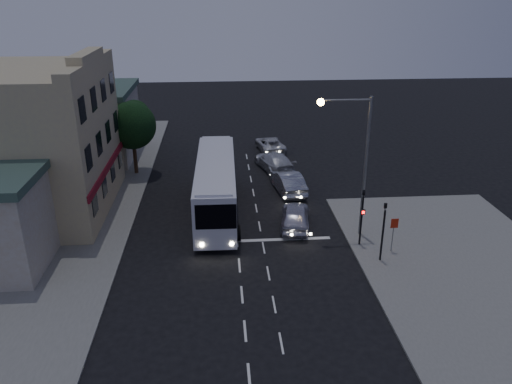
{
  "coord_description": "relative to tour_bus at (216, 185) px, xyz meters",
  "views": [
    {
      "loc": [
        -0.94,
        -26.23,
        15.05
      ],
      "look_at": [
        1.41,
        4.79,
        2.2
      ],
      "focal_mm": 35.0,
      "sensor_mm": 36.0,
      "label": 1
    }
  ],
  "objects": [
    {
      "name": "road_markings",
      "position": [
        2.57,
        -3.25,
        -2.1
      ],
      "size": [
        8.0,
        30.55,
        0.01
      ],
      "color": "silver",
      "rests_on": "ground"
    },
    {
      "name": "car_sedan_c",
      "position": [
        5.31,
        14.1,
        -1.42
      ],
      "size": [
        2.93,
        5.17,
        1.36
      ],
      "primitive_type": "imported",
      "rotation": [
        0.0,
        0.0,
        3.28
      ],
      "color": "silver",
      "rests_on": "ground"
    },
    {
      "name": "traffic_signal_side",
      "position": [
        9.59,
        -7.75,
        0.32
      ],
      "size": [
        0.18,
        0.15,
        4.1
      ],
      "color": "black",
      "rests_on": "sidewalk_near"
    },
    {
      "name": "street_tree",
      "position": [
        -6.92,
        8.47,
        2.39
      ],
      "size": [
        4.0,
        4.0,
        6.2
      ],
      "color": "black",
      "rests_on": "sidewalk_far"
    },
    {
      "name": "car_suv",
      "position": [
        5.28,
        -2.75,
        -1.31
      ],
      "size": [
        2.62,
        4.92,
        1.59
      ],
      "primitive_type": "imported",
      "rotation": [
        0.0,
        0.0,
        2.98
      ],
      "color": "#B6B5C9",
      "rests_on": "ground"
    },
    {
      "name": "sidewalk_far",
      "position": [
        -11.71,
        1.45,
        -2.04
      ],
      "size": [
        12.0,
        50.0,
        0.12
      ],
      "primitive_type": "cube",
      "color": "slate",
      "rests_on": "ground"
    },
    {
      "name": "traffic_signal_main",
      "position": [
        8.89,
        -5.78,
        0.32
      ],
      "size": [
        0.25,
        0.35,
        4.1
      ],
      "color": "black",
      "rests_on": "sidewalk_near"
    },
    {
      "name": "streetlight",
      "position": [
        8.63,
        -4.35,
        3.63
      ],
      "size": [
        3.32,
        0.44,
        9.0
      ],
      "color": "slate",
      "rests_on": "sidewalk_near"
    },
    {
      "name": "car_sedan_b",
      "position": [
        5.11,
        8.56,
        -1.3
      ],
      "size": [
        3.56,
        5.91,
        1.6
      ],
      "primitive_type": "imported",
      "rotation": [
        0.0,
        0.0,
        3.39
      ],
      "color": "silver",
      "rests_on": "ground"
    },
    {
      "name": "main_building",
      "position": [
        -12.67,
        1.45,
        3.05
      ],
      "size": [
        10.12,
        12.0,
        11.0
      ],
      "color": "tan",
      "rests_on": "sidewalk_far"
    },
    {
      "name": "tour_bus",
      "position": [
        0.0,
        0.0,
        0.0
      ],
      "size": [
        3.02,
        12.73,
        3.89
      ],
      "rotation": [
        0.0,
        0.0,
        -0.01
      ],
      "color": "silver",
      "rests_on": "ground"
    },
    {
      "name": "ground",
      "position": [
        1.29,
        -6.55,
        -2.1
      ],
      "size": [
        120.0,
        120.0,
        0.0
      ],
      "primitive_type": "plane",
      "color": "black"
    },
    {
      "name": "low_building_north",
      "position": [
        -12.21,
        13.45,
        1.29
      ],
      "size": [
        9.4,
        9.4,
        6.5
      ],
      "color": "#B1AFAB",
      "rests_on": "sidewalk_far"
    },
    {
      "name": "sidewalk_near",
      "position": [
        14.29,
        -10.55,
        -2.04
      ],
      "size": [
        12.0,
        24.0,
        0.12
      ],
      "primitive_type": "cube",
      "color": "slate",
      "rests_on": "ground"
    },
    {
      "name": "regulatory_sign",
      "position": [
        10.59,
        -6.79,
        -0.51
      ],
      "size": [
        0.45,
        0.12,
        2.2
      ],
      "color": "slate",
      "rests_on": "sidewalk_near"
    },
    {
      "name": "car_sedan_a",
      "position": [
        5.62,
        3.37,
        -1.27
      ],
      "size": [
        2.46,
        5.26,
        1.67
      ],
      "primitive_type": "imported",
      "rotation": [
        0.0,
        0.0,
        3.28
      ],
      "color": "#9FA2AC",
      "rests_on": "ground"
    }
  ]
}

